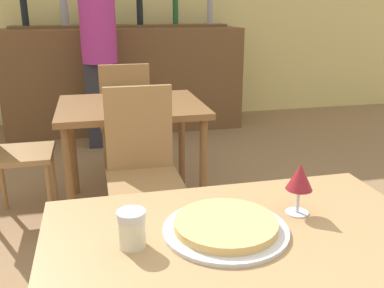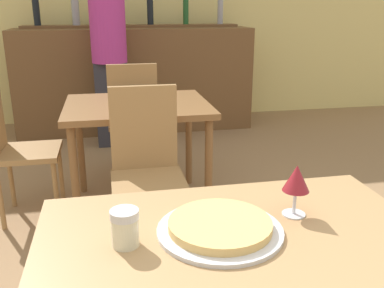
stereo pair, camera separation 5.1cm
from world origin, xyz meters
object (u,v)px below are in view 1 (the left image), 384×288
(pizza_tray, at_px, (226,227))
(person_standing, at_px, (99,50))
(wine_glass, at_px, (300,178))
(cheese_shaker, at_px, (132,229))
(chair_far_side_back, at_px, (125,114))
(chair_far_side_front, at_px, (142,162))
(chair_far_side_left, at_px, (5,142))

(pizza_tray, distance_m, person_standing, 3.29)
(pizza_tray, xyz_separation_m, wine_glass, (0.25, 0.06, 0.10))
(cheese_shaker, bearing_deg, chair_far_side_back, 85.98)
(pizza_tray, bearing_deg, chair_far_side_front, 94.27)
(chair_far_side_left, xyz_separation_m, pizza_tray, (0.90, -1.80, 0.25))
(pizza_tray, bearing_deg, cheese_shaker, -176.79)
(pizza_tray, relative_size, cheese_shaker, 3.47)
(chair_far_side_left, xyz_separation_m, cheese_shaker, (0.64, -1.81, 0.28))
(chair_far_side_back, relative_size, pizza_tray, 2.71)
(chair_far_side_front, relative_size, pizza_tray, 2.71)
(chair_far_side_front, xyz_separation_m, chair_far_side_left, (-0.81, 0.56, 0.00))
(chair_far_side_front, xyz_separation_m, pizza_tray, (0.09, -1.24, 0.25))
(chair_far_side_back, distance_m, wine_glass, 2.35)
(cheese_shaker, bearing_deg, pizza_tray, 3.21)
(person_standing, xyz_separation_m, wine_glass, (0.49, -3.22, -0.07))
(cheese_shaker, distance_m, person_standing, 3.29)
(chair_far_side_left, distance_m, person_standing, 1.67)
(pizza_tray, xyz_separation_m, person_standing, (-0.24, 3.28, 0.17))
(pizza_tray, relative_size, person_standing, 0.20)
(pizza_tray, height_order, cheese_shaker, cheese_shaker)
(chair_far_side_back, distance_m, person_standing, 1.02)
(chair_far_side_front, height_order, chair_far_side_left, same)
(chair_far_side_left, xyz_separation_m, wine_glass, (1.15, -1.74, 0.34))
(wine_glass, bearing_deg, person_standing, 98.62)
(wine_glass, bearing_deg, pizza_tray, -166.38)
(cheese_shaker, distance_m, wine_glass, 0.51)
(cheese_shaker, xyz_separation_m, person_standing, (0.02, 3.29, 0.14))
(chair_far_side_front, xyz_separation_m, wine_glass, (0.34, -1.18, 0.34))
(chair_far_side_left, bearing_deg, chair_far_side_front, -124.72)
(wine_glass, bearing_deg, chair_far_side_left, 123.43)
(cheese_shaker, height_order, wine_glass, wine_glass)
(chair_far_side_left, relative_size, cheese_shaker, 9.42)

